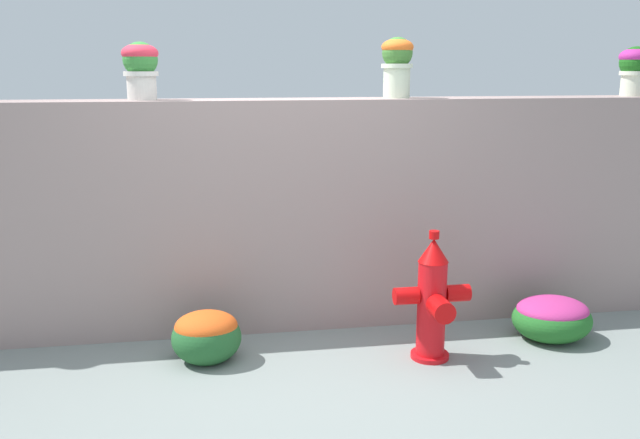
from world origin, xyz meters
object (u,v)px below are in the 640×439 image
at_px(potted_plant_1, 141,65).
at_px(fire_hydrant, 432,301).
at_px(flower_bush_right, 206,334).
at_px(flower_bush_left, 552,316).
at_px(potted_plant_2, 397,61).
at_px(potted_plant_3, 635,66).

height_order(potted_plant_1, fire_hydrant, potted_plant_1).
bearing_deg(flower_bush_right, fire_hydrant, -8.10).
distance_m(potted_plant_1, flower_bush_left, 3.27).
distance_m(potted_plant_2, flower_bush_right, 2.27).
xyz_separation_m(potted_plant_3, flower_bush_right, (-3.21, -0.60, -1.67)).
relative_size(fire_hydrant, flower_bush_left, 1.54).
relative_size(flower_bush_left, flower_bush_right, 1.23).
height_order(potted_plant_3, flower_bush_right, potted_plant_3).
distance_m(potted_plant_3, flower_bush_left, 1.99).
relative_size(potted_plant_1, potted_plant_3, 1.04).
relative_size(potted_plant_3, fire_hydrant, 0.43).
relative_size(potted_plant_1, flower_bush_left, 0.69).
xyz_separation_m(flower_bush_left, flower_bush_right, (-2.36, 0.02, 0.02)).
xyz_separation_m(potted_plant_1, potted_plant_2, (1.75, -0.00, 0.03)).
bearing_deg(potted_plant_1, flower_bush_right, -58.41).
bearing_deg(flower_bush_right, potted_plant_1, 121.59).
bearing_deg(potted_plant_3, potted_plant_2, -179.82).
bearing_deg(fire_hydrant, flower_bush_right, 171.90).
xyz_separation_m(potted_plant_1, flower_bush_left, (2.73, -0.61, -1.70)).
bearing_deg(potted_plant_3, flower_bush_left, -144.07).
xyz_separation_m(fire_hydrant, flower_bush_right, (-1.43, 0.20, -0.21)).
bearing_deg(flower_bush_left, fire_hydrant, -168.65).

